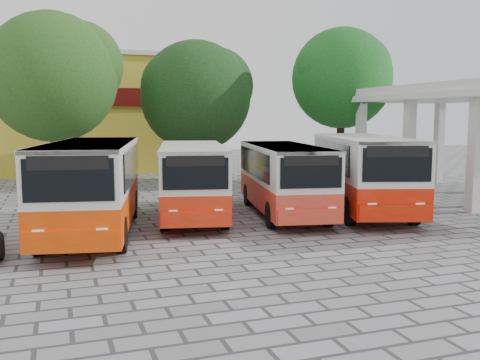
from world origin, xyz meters
name	(u,v)px	position (x,y,z in m)	size (l,w,h in m)	color
ground	(323,235)	(0.00, 0.00, 0.00)	(90.00, 90.00, 0.00)	slate
shophouse_block	(15,113)	(-11.00, 25.99, 4.16)	(20.40, 10.40, 8.30)	gold
bus_far_left	(92,181)	(-7.18, 2.75, 1.78)	(4.18, 8.91, 3.07)	#EF3E00
bus_centre_left	(192,176)	(-3.29, 4.59, 1.63)	(3.98, 8.20, 2.82)	red
bus_centre_right	(284,175)	(0.25, 3.79, 1.61)	(3.71, 8.07, 2.79)	red
bus_far_right	(363,169)	(3.61, 3.40, 1.80)	(5.05, 9.15, 3.11)	red
tree_left	(54,73)	(-8.25, 14.03, 6.15)	(7.01, 6.68, 9.27)	#392613
tree_middle	(197,92)	(-0.15, 15.98, 5.36)	(6.97, 6.64, 8.46)	#382810
tree_right	(343,75)	(7.94, 12.81, 6.36)	(6.22, 5.92, 9.13)	black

